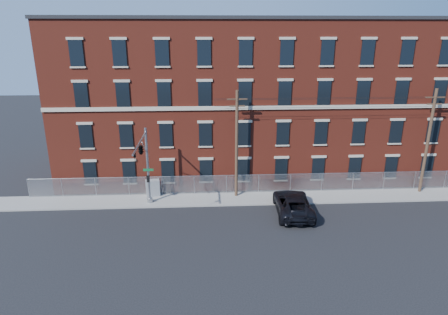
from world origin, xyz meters
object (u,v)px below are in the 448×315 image
object	(u,v)px
pickup_truck	(293,204)
utility_pole_near	(237,143)
traffic_signal_mast	(143,155)
utility_cabinet	(153,188)

from	to	relation	value
pickup_truck	utility_pole_near	bearing A→B (deg)	-35.89
utility_pole_near	traffic_signal_mast	bearing A→B (deg)	-156.86
pickup_truck	traffic_signal_mast	bearing A→B (deg)	1.87
utility_pole_near	utility_cabinet	size ratio (longest dim) A/B	6.34
utility_pole_near	utility_cabinet	xyz separation A→B (m)	(-7.89, 0.40, -4.43)
utility_cabinet	traffic_signal_mast	bearing A→B (deg)	-103.87
pickup_truck	utility_cabinet	distance (m)	13.14
traffic_signal_mast	pickup_truck	distance (m)	13.37
traffic_signal_mast	utility_cabinet	size ratio (longest dim) A/B	4.44
utility_pole_near	utility_cabinet	world-z (taller)	utility_pole_near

